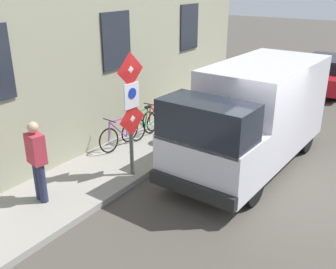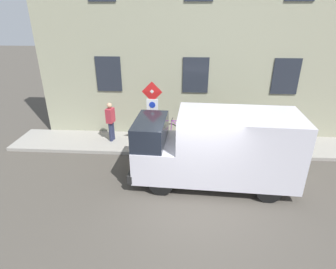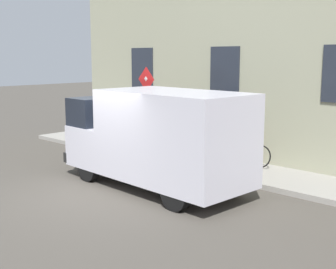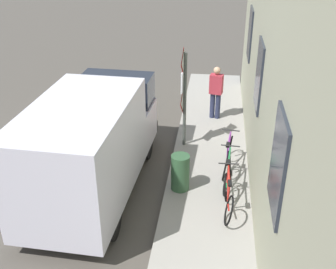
{
  "view_description": "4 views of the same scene",
  "coord_description": "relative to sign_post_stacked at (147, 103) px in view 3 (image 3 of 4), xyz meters",
  "views": [
    {
      "loc": [
        -1.93,
        7.97,
        4.41
      ],
      "look_at": [
        2.62,
        1.17,
        1.13
      ],
      "focal_mm": 41.67,
      "sensor_mm": 36.0,
      "label": 1
    },
    {
      "loc": [
        -6.66,
        0.42,
        5.38
      ],
      "look_at": [
        2.45,
        1.01,
        1.24
      ],
      "focal_mm": 29.21,
      "sensor_mm": 36.0,
      "label": 2
    },
    {
      "loc": [
        -6.65,
        -8.69,
        3.32
      ],
      "look_at": [
        2.29,
        -0.18,
        1.21
      ],
      "focal_mm": 49.02,
      "sensor_mm": 36.0,
      "label": 3
    },
    {
      "loc": [
        4.13,
        -8.9,
        5.93
      ],
      "look_at": [
        3.0,
        0.29,
        1.14
      ],
      "focal_mm": 44.73,
      "sensor_mm": 36.0,
      "label": 4
    }
  ],
  "objects": [
    {
      "name": "sidewalk_slab",
      "position": [
        0.81,
        -1.66,
        -1.8
      ],
      "size": [
        2.02,
        15.7,
        0.14
      ],
      "primitive_type": "cube",
      "color": "gray",
      "rests_on": "ground_plane"
    },
    {
      "name": "bicycle_purple",
      "position": [
        1.27,
        -1.16,
        -1.36
      ],
      "size": [
        0.46,
        1.71,
        0.89
      ],
      "rotation": [
        0.0,
        0.0,
        1.46
      ],
      "color": "black",
      "rests_on": "sidewalk_slab"
    },
    {
      "name": "bicycle_green",
      "position": [
        1.27,
        -2.01,
        -1.36
      ],
      "size": [
        0.46,
        1.71,
        0.89
      ],
      "rotation": [
        0.0,
        0.0,
        1.5
      ],
      "color": "black",
      "rests_on": "sidewalk_slab"
    },
    {
      "name": "pedestrian",
      "position": [
        0.88,
        1.94,
        -0.8
      ],
      "size": [
        0.45,
        0.34,
        1.72
      ],
      "rotation": [
        0.0,
        0.0,
        4.5
      ],
      "color": "#262B47",
      "rests_on": "sidewalk_slab"
    },
    {
      "name": "delivery_van",
      "position": [
        -1.91,
        -2.35,
        -0.53
      ],
      "size": [
        2.25,
        5.42,
        2.5
      ],
      "rotation": [
        0.0,
        0.0,
        1.52
      ],
      "color": "silver",
      "rests_on": "ground_plane"
    },
    {
      "name": "ground_plane",
      "position": [
        -3.25,
        -1.66,
        -1.87
      ],
      "size": [
        80.0,
        80.0,
        0.0
      ],
      "primitive_type": "plane",
      "color": "#49443D"
    },
    {
      "name": "bicycle_red",
      "position": [
        1.27,
        -2.86,
        -1.36
      ],
      "size": [
        0.46,
        1.71,
        0.89
      ],
      "rotation": [
        0.0,
        0.0,
        1.6
      ],
      "color": "black",
      "rests_on": "sidewalk_slab"
    },
    {
      "name": "building_facade",
      "position": [
        2.17,
        -1.66,
        2.62
      ],
      "size": [
        0.75,
        13.7,
        8.97
      ],
      "color": "#9A9A7F",
      "rests_on": "ground_plane"
    },
    {
      "name": "litter_bin",
      "position": [
        0.15,
        -2.22,
        -1.28
      ],
      "size": [
        0.44,
        0.44,
        0.9
      ],
      "primitive_type": "cylinder",
      "color": "#2D5133",
      "rests_on": "sidewalk_slab"
    },
    {
      "name": "sign_post_stacked",
      "position": [
        0.0,
        0.0,
        0.0
      ],
      "size": [
        0.17,
        0.56,
        2.74
      ],
      "color": "#474C47",
      "rests_on": "sidewalk_slab"
    }
  ]
}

